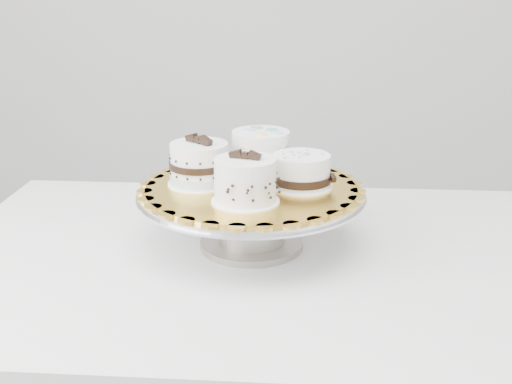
# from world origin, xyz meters

# --- Properties ---
(table) EXTENTS (1.18, 0.81, 0.75)m
(table) POSITION_xyz_m (0.08, 0.24, 0.67)
(table) COLOR silver
(table) RESTS_ON floor
(cake_stand) EXTENTS (0.41, 0.41, 0.11)m
(cake_stand) POSITION_xyz_m (0.07, 0.27, 0.83)
(cake_stand) COLOR gray
(cake_stand) RESTS_ON table
(cake_board) EXTENTS (0.44, 0.44, 0.01)m
(cake_board) POSITION_xyz_m (0.07, 0.27, 0.86)
(cake_board) COLOR gold
(cake_board) RESTS_ON cake_stand
(cake_swirl) EXTENTS (0.12, 0.12, 0.09)m
(cake_swirl) POSITION_xyz_m (0.07, 0.18, 0.90)
(cake_swirl) COLOR white
(cake_swirl) RESTS_ON cake_board
(cake_banded) EXTENTS (0.14, 0.14, 0.09)m
(cake_banded) POSITION_xyz_m (-0.02, 0.27, 0.90)
(cake_banded) COLOR white
(cake_banded) RESTS_ON cake_board
(cake_dots) EXTENTS (0.14, 0.14, 0.08)m
(cake_dots) POSITION_xyz_m (0.08, 0.35, 0.91)
(cake_dots) COLOR white
(cake_dots) RESTS_ON cake_board
(cake_ribbon) EXTENTS (0.13, 0.13, 0.06)m
(cake_ribbon) POSITION_xyz_m (0.16, 0.28, 0.89)
(cake_ribbon) COLOR white
(cake_ribbon) RESTS_ON cake_board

